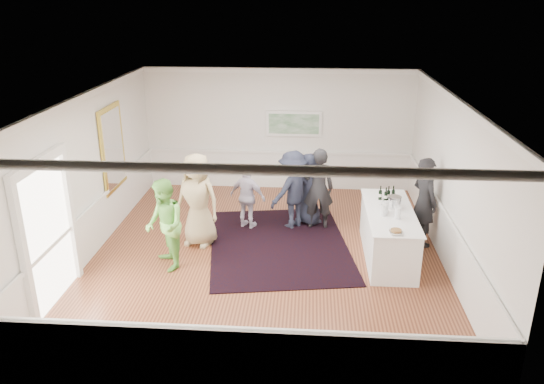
# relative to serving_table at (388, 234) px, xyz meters

# --- Properties ---
(floor) EXTENTS (8.00, 8.00, 0.00)m
(floor) POSITION_rel_serving_table_xyz_m (-2.42, -0.12, -0.50)
(floor) COLOR brown
(floor) RESTS_ON ground
(ceiling) EXTENTS (7.00, 8.00, 0.02)m
(ceiling) POSITION_rel_serving_table_xyz_m (-2.42, -0.12, 2.70)
(ceiling) COLOR white
(ceiling) RESTS_ON wall_back
(wall_left) EXTENTS (0.02, 8.00, 3.20)m
(wall_left) POSITION_rel_serving_table_xyz_m (-5.92, -0.12, 1.10)
(wall_left) COLOR white
(wall_left) RESTS_ON floor
(wall_right) EXTENTS (0.02, 8.00, 3.20)m
(wall_right) POSITION_rel_serving_table_xyz_m (1.08, -0.12, 1.10)
(wall_right) COLOR white
(wall_right) RESTS_ON floor
(wall_back) EXTENTS (7.00, 0.02, 3.20)m
(wall_back) POSITION_rel_serving_table_xyz_m (-2.42, 3.88, 1.10)
(wall_back) COLOR white
(wall_back) RESTS_ON floor
(wall_front) EXTENTS (7.00, 0.02, 3.20)m
(wall_front) POSITION_rel_serving_table_xyz_m (-2.42, -4.12, 1.10)
(wall_front) COLOR white
(wall_front) RESTS_ON floor
(wainscoting) EXTENTS (7.00, 8.00, 1.00)m
(wainscoting) POSITION_rel_serving_table_xyz_m (-2.42, -0.12, 0.00)
(wainscoting) COLOR white
(wainscoting) RESTS_ON floor
(mirror) EXTENTS (0.05, 1.25, 1.85)m
(mirror) POSITION_rel_serving_table_xyz_m (-5.87, 1.18, 1.30)
(mirror) COLOR gold
(mirror) RESTS_ON wall_left
(doorway) EXTENTS (0.10, 1.78, 2.56)m
(doorway) POSITION_rel_serving_table_xyz_m (-5.86, -2.02, 0.92)
(doorway) COLOR white
(doorway) RESTS_ON wall_left
(landscape_painting) EXTENTS (1.44, 0.06, 0.66)m
(landscape_painting) POSITION_rel_serving_table_xyz_m (-2.02, 3.82, 1.28)
(landscape_painting) COLOR white
(landscape_painting) RESTS_ON wall_back
(area_rug) EXTENTS (3.37, 4.10, 0.02)m
(area_rug) POSITION_rel_serving_table_xyz_m (-2.19, 0.36, -0.49)
(area_rug) COLOR black
(area_rug) RESTS_ON floor
(serving_table) EXTENTS (0.93, 2.44, 0.99)m
(serving_table) POSITION_rel_serving_table_xyz_m (0.00, 0.00, 0.00)
(serving_table) COLOR white
(serving_table) RESTS_ON floor
(bartender) EXTENTS (0.71, 0.82, 1.89)m
(bartender) POSITION_rel_serving_table_xyz_m (0.78, 0.65, 0.45)
(bartender) COLOR black
(bartender) RESTS_ON floor
(guest_tan) EXTENTS (1.11, 0.89, 1.97)m
(guest_tan) POSITION_rel_serving_table_xyz_m (-3.86, 0.32, 0.49)
(guest_tan) COLOR tan
(guest_tan) RESTS_ON floor
(guest_green) EXTENTS (1.00, 1.08, 1.77)m
(guest_green) POSITION_rel_serving_table_xyz_m (-4.27, -0.76, 0.39)
(guest_green) COLOR #6FBF4C
(guest_green) RESTS_ON floor
(guest_lilac) EXTENTS (0.93, 0.65, 1.46)m
(guest_lilac) POSITION_rel_serving_table_xyz_m (-2.94, 1.20, 0.23)
(guest_lilac) COLOR silver
(guest_lilac) RESTS_ON floor
(guest_dark_a) EXTENTS (1.29, 1.25, 1.77)m
(guest_dark_a) POSITION_rel_serving_table_xyz_m (-1.94, 1.33, 0.39)
(guest_dark_a) COLOR black
(guest_dark_a) RESTS_ON floor
(guest_dark_b) EXTENTS (0.69, 0.47, 1.85)m
(guest_dark_b) POSITION_rel_serving_table_xyz_m (-1.38, 1.33, 0.43)
(guest_dark_b) COLOR black
(guest_dark_b) RESTS_ON floor
(guest_navy) EXTENTS (0.91, 0.96, 1.66)m
(guest_navy) POSITION_rel_serving_table_xyz_m (-1.56, 1.57, 0.33)
(guest_navy) COLOR black
(guest_navy) RESTS_ON floor
(wine_bottles) EXTENTS (0.34, 0.26, 0.31)m
(wine_bottles) POSITION_rel_serving_table_xyz_m (0.03, 0.56, 0.65)
(wine_bottles) COLOR black
(wine_bottles) RESTS_ON serving_table
(juice_pitchers) EXTENTS (0.36, 0.39, 0.24)m
(juice_pitchers) POSITION_rel_serving_table_xyz_m (-0.06, -0.22, 0.61)
(juice_pitchers) COLOR #71AC3D
(juice_pitchers) RESTS_ON serving_table
(ice_bucket) EXTENTS (0.26, 0.26, 0.25)m
(ice_bucket) POSITION_rel_serving_table_xyz_m (0.10, 0.15, 0.61)
(ice_bucket) COLOR silver
(ice_bucket) RESTS_ON serving_table
(nut_bowl) EXTENTS (0.25, 0.25, 0.08)m
(nut_bowl) POSITION_rel_serving_table_xyz_m (-0.04, -1.04, 0.53)
(nut_bowl) COLOR white
(nut_bowl) RESTS_ON serving_table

